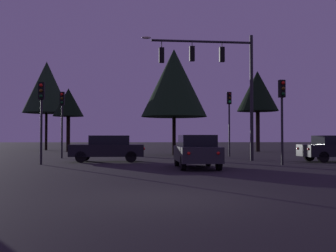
{
  "coord_description": "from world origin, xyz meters",
  "views": [
    {
      "loc": [
        -0.57,
        -9.31,
        1.41
      ],
      "look_at": [
        0.75,
        14.23,
        2.08
      ],
      "focal_mm": 42.97,
      "sensor_mm": 36.0,
      "label": 1
    }
  ],
  "objects_px": {
    "traffic_signal_mast_arm": "(218,71)",
    "traffic_light_corner_right": "(229,111)",
    "traffic_light_far_side": "(41,106)",
    "tree_right_cluster": "(68,103)",
    "car_crossing_right": "(108,148)",
    "tree_behind_sign": "(258,91)",
    "traffic_light_median": "(62,111)",
    "tree_center_horizon": "(47,87)",
    "traffic_light_corner_left": "(282,105)",
    "car_nearside_lane": "(197,151)",
    "tree_left_far": "(174,83)"
  },
  "relations": [
    {
      "from": "tree_center_horizon",
      "to": "car_crossing_right",
      "type": "bearing_deg",
      "value": -67.85
    },
    {
      "from": "tree_center_horizon",
      "to": "tree_right_cluster",
      "type": "height_order",
      "value": "tree_center_horizon"
    },
    {
      "from": "car_crossing_right",
      "to": "tree_right_cluster",
      "type": "bearing_deg",
      "value": 108.21
    },
    {
      "from": "traffic_light_corner_right",
      "to": "tree_right_cluster",
      "type": "distance_m",
      "value": 17.37
    },
    {
      "from": "traffic_light_corner_left",
      "to": "tree_center_horizon",
      "type": "height_order",
      "value": "tree_center_horizon"
    },
    {
      "from": "traffic_light_median",
      "to": "tree_center_horizon",
      "type": "bearing_deg",
      "value": 106.88
    },
    {
      "from": "traffic_light_corner_right",
      "to": "traffic_light_far_side",
      "type": "height_order",
      "value": "traffic_light_corner_right"
    },
    {
      "from": "car_crossing_right",
      "to": "tree_right_cluster",
      "type": "relative_size",
      "value": 0.69
    },
    {
      "from": "traffic_light_corner_left",
      "to": "car_nearside_lane",
      "type": "bearing_deg",
      "value": -157.98
    },
    {
      "from": "traffic_light_corner_left",
      "to": "traffic_light_median",
      "type": "distance_m",
      "value": 14.61
    },
    {
      "from": "traffic_light_corner_right",
      "to": "car_nearside_lane",
      "type": "height_order",
      "value": "traffic_light_corner_right"
    },
    {
      "from": "car_crossing_right",
      "to": "traffic_light_median",
      "type": "bearing_deg",
      "value": 130.58
    },
    {
      "from": "traffic_light_median",
      "to": "car_nearside_lane",
      "type": "distance_m",
      "value": 12.42
    },
    {
      "from": "car_nearside_lane",
      "to": "tree_left_far",
      "type": "height_order",
      "value": "tree_left_far"
    },
    {
      "from": "traffic_signal_mast_arm",
      "to": "traffic_light_far_side",
      "type": "height_order",
      "value": "traffic_signal_mast_arm"
    },
    {
      "from": "traffic_light_median",
      "to": "tree_right_cluster",
      "type": "xyz_separation_m",
      "value": [
        -1.94,
        12.38,
        1.63
      ]
    },
    {
      "from": "traffic_light_corner_right",
      "to": "tree_center_horizon",
      "type": "relative_size",
      "value": 0.49
    },
    {
      "from": "traffic_light_corner_left",
      "to": "tree_right_cluster",
      "type": "bearing_deg",
      "value": 126.49
    },
    {
      "from": "tree_behind_sign",
      "to": "tree_right_cluster",
      "type": "height_order",
      "value": "tree_behind_sign"
    },
    {
      "from": "traffic_light_far_side",
      "to": "tree_right_cluster",
      "type": "xyz_separation_m",
      "value": [
        -2.16,
        18.67,
        1.77
      ]
    },
    {
      "from": "traffic_light_corner_left",
      "to": "car_crossing_right",
      "type": "xyz_separation_m",
      "value": [
        -9.17,
        3.27,
        -2.3
      ]
    },
    {
      "from": "traffic_light_corner_left",
      "to": "car_nearside_lane",
      "type": "distance_m",
      "value": 5.52
    },
    {
      "from": "car_nearside_lane",
      "to": "traffic_light_corner_right",
      "type": "bearing_deg",
      "value": 70.83
    },
    {
      "from": "traffic_light_corner_left",
      "to": "traffic_light_median",
      "type": "xyz_separation_m",
      "value": [
        -12.64,
        7.32,
        0.09
      ]
    },
    {
      "from": "traffic_light_far_side",
      "to": "tree_right_cluster",
      "type": "relative_size",
      "value": 0.69
    },
    {
      "from": "tree_behind_sign",
      "to": "tree_right_cluster",
      "type": "relative_size",
      "value": 1.29
    },
    {
      "from": "traffic_signal_mast_arm",
      "to": "tree_behind_sign",
      "type": "relative_size",
      "value": 0.95
    },
    {
      "from": "tree_center_horizon",
      "to": "tree_right_cluster",
      "type": "xyz_separation_m",
      "value": [
        3.39,
        -5.18,
        -2.17
      ]
    },
    {
      "from": "traffic_light_corner_right",
      "to": "tree_center_horizon",
      "type": "xyz_separation_m",
      "value": [
        -17.18,
        15.66,
        3.61
      ]
    },
    {
      "from": "traffic_light_corner_right",
      "to": "tree_right_cluster",
      "type": "relative_size",
      "value": 0.77
    },
    {
      "from": "traffic_light_corner_left",
      "to": "tree_behind_sign",
      "type": "distance_m",
      "value": 19.97
    },
    {
      "from": "traffic_light_corner_left",
      "to": "traffic_light_corner_right",
      "type": "distance_m",
      "value": 9.27
    },
    {
      "from": "traffic_light_median",
      "to": "car_nearside_lane",
      "type": "height_order",
      "value": "traffic_light_median"
    },
    {
      "from": "traffic_light_corner_right",
      "to": "traffic_light_corner_left",
      "type": "bearing_deg",
      "value": -85.08
    },
    {
      "from": "traffic_signal_mast_arm",
      "to": "traffic_light_far_side",
      "type": "distance_m",
      "value": 10.44
    },
    {
      "from": "traffic_light_corner_left",
      "to": "tree_left_far",
      "type": "height_order",
      "value": "tree_left_far"
    },
    {
      "from": "car_crossing_right",
      "to": "tree_behind_sign",
      "type": "distance_m",
      "value": 21.52
    },
    {
      "from": "traffic_light_far_side",
      "to": "tree_left_far",
      "type": "distance_m",
      "value": 13.65
    },
    {
      "from": "tree_left_far",
      "to": "tree_behind_sign",
      "type": "bearing_deg",
      "value": 39.54
    },
    {
      "from": "traffic_signal_mast_arm",
      "to": "car_nearside_lane",
      "type": "xyz_separation_m",
      "value": [
        -2.04,
        -5.6,
        -4.64
      ]
    },
    {
      "from": "traffic_signal_mast_arm",
      "to": "traffic_light_corner_right",
      "type": "bearing_deg",
      "value": 71.71
    },
    {
      "from": "traffic_signal_mast_arm",
      "to": "tree_left_far",
      "type": "distance_m",
      "value": 8.51
    },
    {
      "from": "tree_center_horizon",
      "to": "tree_right_cluster",
      "type": "distance_m",
      "value": 6.56
    },
    {
      "from": "car_crossing_right",
      "to": "tree_right_cluster",
      "type": "distance_m",
      "value": 17.76
    },
    {
      "from": "traffic_light_corner_left",
      "to": "traffic_light_corner_right",
      "type": "relative_size",
      "value": 0.91
    },
    {
      "from": "traffic_light_corner_right",
      "to": "tree_left_far",
      "type": "height_order",
      "value": "tree_left_far"
    },
    {
      "from": "traffic_light_far_side",
      "to": "tree_right_cluster",
      "type": "bearing_deg",
      "value": 96.6
    },
    {
      "from": "traffic_light_median",
      "to": "traffic_light_far_side",
      "type": "bearing_deg",
      "value": -87.95
    },
    {
      "from": "traffic_light_median",
      "to": "tree_left_far",
      "type": "distance_m",
      "value": 9.55
    },
    {
      "from": "traffic_light_corner_left",
      "to": "car_crossing_right",
      "type": "height_order",
      "value": "traffic_light_corner_left"
    }
  ]
}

